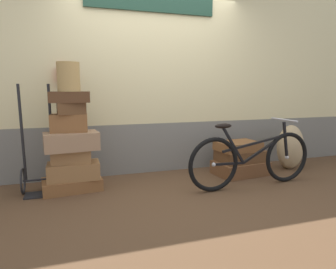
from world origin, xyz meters
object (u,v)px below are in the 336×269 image
at_px(wicker_basket, 68,77).
at_px(suitcase_1, 74,171).
at_px(suitcase_6, 70,97).
at_px(suitcase_4, 69,123).
at_px(bicycle, 252,159).
at_px(suitcase_5, 71,108).
at_px(suitcase_8, 241,156).
at_px(suitcase_3, 71,141).
at_px(suitcase_9, 238,146).
at_px(suitcase_0, 72,184).
at_px(luggage_trolley, 39,169).
at_px(suitcase_2, 72,156).
at_px(burlap_sack, 290,147).
at_px(suitcase_7, 240,168).

bearing_deg(wicker_basket, suitcase_1, -46.75).
bearing_deg(suitcase_6, suitcase_1, 24.59).
distance_m(suitcase_4, bicycle, 2.26).
distance_m(suitcase_1, suitcase_6, 0.88).
xyz_separation_m(suitcase_5, suitcase_8, (2.28, 0.03, -0.73)).
bearing_deg(wicker_basket, suitcase_4, 127.11).
bearing_deg(suitcase_6, suitcase_4, 129.25).
bearing_deg(suitcase_1, suitcase_6, -160.07).
xyz_separation_m(wicker_basket, bicycle, (2.13, -0.52, -1.00)).
xyz_separation_m(suitcase_3, suitcase_9, (2.25, 0.04, -0.20)).
bearing_deg(suitcase_6, wicker_basket, 118.14).
bearing_deg(suitcase_0, luggage_trolley, 169.19).
relative_size(suitcase_3, wicker_basket, 1.83).
bearing_deg(suitcase_6, suitcase_2, 142.82).
bearing_deg(suitcase_0, burlap_sack, -6.11).
bearing_deg(suitcase_4, suitcase_5, -41.97).
relative_size(suitcase_5, suitcase_9, 0.54).
bearing_deg(suitcase_0, suitcase_6, -63.66).
relative_size(suitcase_1, suitcase_5, 1.90).
bearing_deg(suitcase_4, suitcase_7, 2.98).
relative_size(suitcase_3, suitcase_9, 1.04).
distance_m(suitcase_4, suitcase_7, 2.42).
height_order(suitcase_1, suitcase_2, suitcase_2).
relative_size(suitcase_1, wicker_basket, 1.80).
xyz_separation_m(suitcase_2, wicker_basket, (0.01, -0.00, 0.92)).
bearing_deg(suitcase_1, suitcase_8, 1.05).
height_order(suitcase_5, suitcase_7, suitcase_5).
xyz_separation_m(suitcase_0, suitcase_3, (0.02, -0.06, 0.54)).
bearing_deg(wicker_basket, suitcase_6, -66.97).
distance_m(suitcase_5, bicycle, 2.27).
bearing_deg(suitcase_1, suitcase_0, 127.00).
bearing_deg(suitcase_6, luggage_trolley, 175.31).
xyz_separation_m(burlap_sack, bicycle, (-1.03, -0.53, 0.01)).
distance_m(suitcase_6, suitcase_9, 2.36).
bearing_deg(suitcase_2, bicycle, -9.93).
height_order(suitcase_4, wicker_basket, wicker_basket).
relative_size(suitcase_7, burlap_sack, 1.07).
height_order(wicker_basket, bicycle, wicker_basket).
xyz_separation_m(suitcase_2, suitcase_9, (2.26, 0.01, -0.02)).
height_order(suitcase_6, burlap_sack, suitcase_6).
relative_size(suitcase_4, burlap_sack, 0.61).
relative_size(suitcase_4, suitcase_7, 0.57).
height_order(suitcase_9, wicker_basket, wicker_basket).
height_order(suitcase_0, bicycle, bicycle).
distance_m(suitcase_2, suitcase_7, 2.32).
height_order(suitcase_1, bicycle, bicycle).
height_order(suitcase_1, suitcase_8, suitcase_1).
bearing_deg(suitcase_5, suitcase_6, 166.81).
bearing_deg(suitcase_2, suitcase_0, 115.84).
relative_size(suitcase_8, bicycle, 0.37).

